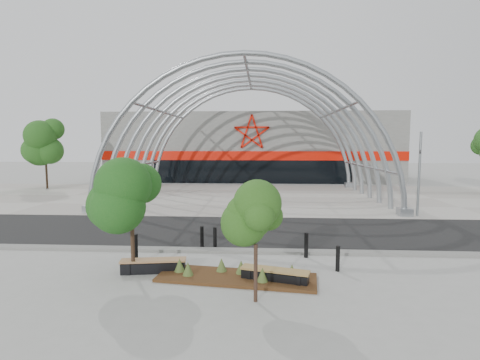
{
  "coord_description": "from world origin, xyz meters",
  "views": [
    {
      "loc": [
        1.14,
        -15.42,
        4.55
      ],
      "look_at": [
        0.0,
        4.0,
        2.6
      ],
      "focal_mm": 28.0,
      "sensor_mm": 36.0,
      "label": 1
    }
  ],
  "objects": [
    {
      "name": "bollard_3",
      "position": [
        3.85,
        -2.34,
        0.46
      ],
      "size": [
        0.15,
        0.15,
        0.91
      ],
      "primitive_type": "cylinder",
      "color": "black",
      "rests_on": "ground"
    },
    {
      "name": "planting_bed",
      "position": [
        0.25,
        -3.3,
        0.13
      ],
      "size": [
        5.45,
        2.29,
        0.56
      ],
      "color": "#3E2510",
      "rests_on": "ground"
    },
    {
      "name": "forecourt",
      "position": [
        0.0,
        15.5,
        0.02
      ],
      "size": [
        60.0,
        17.0,
        0.04
      ],
      "primitive_type": "cube",
      "color": "#A29C92",
      "rests_on": "ground"
    },
    {
      "name": "vault_canopy",
      "position": [
        0.0,
        15.5,
        0.02
      ],
      "size": [
        20.8,
        15.8,
        20.36
      ],
      "color": "#969CA0",
      "rests_on": "ground"
    },
    {
      "name": "signal_pole",
      "position": [
        10.75,
        7.95,
        2.72
      ],
      "size": [
        0.39,
        0.72,
        5.21
      ],
      "color": "gray",
      "rests_on": "ground"
    },
    {
      "name": "arena_building",
      "position": [
        0.0,
        33.45,
        3.99
      ],
      "size": [
        34.0,
        15.24,
        8.0
      ],
      "color": "slate",
      "rests_on": "ground"
    },
    {
      "name": "bench_0",
      "position": [
        -2.64,
        -2.86,
        0.23
      ],
      "size": [
        2.32,
        0.83,
        0.48
      ],
      "color": "black",
      "rests_on": "ground"
    },
    {
      "name": "bollard_4",
      "position": [
        2.92,
        -0.8,
        0.49
      ],
      "size": [
        0.16,
        0.16,
        0.99
      ],
      "primitive_type": "cylinder",
      "color": "black",
      "rests_on": "ground"
    },
    {
      "name": "street_tree_0",
      "position": [
        -3.29,
        -3.08,
        3.02
      ],
      "size": [
        1.85,
        1.85,
        4.21
      ],
      "color": "black",
      "rests_on": "ground"
    },
    {
      "name": "street_tree_1",
      "position": [
        0.98,
        -5.06,
        2.36
      ],
      "size": [
        1.39,
        1.39,
        3.28
      ],
      "color": "black",
      "rests_on": "ground"
    },
    {
      "name": "bg_tree_0",
      "position": [
        -20.0,
        20.0,
        4.64
      ],
      "size": [
        3.0,
        3.0,
        6.45
      ],
      "color": "black",
      "rests_on": "ground"
    },
    {
      "name": "ground",
      "position": [
        0.0,
        0.0,
        0.0
      ],
      "size": [
        140.0,
        140.0,
        0.0
      ],
      "primitive_type": "plane",
      "color": "#9A9A95",
      "rests_on": "ground"
    },
    {
      "name": "kerb",
      "position": [
        0.0,
        -0.25,
        0.06
      ],
      "size": [
        60.0,
        0.5,
        0.12
      ],
      "primitive_type": "cube",
      "color": "slate",
      "rests_on": "ground"
    },
    {
      "name": "bollard_2",
      "position": [
        -0.85,
        0.21,
        0.47
      ],
      "size": [
        0.15,
        0.15,
        0.93
      ],
      "primitive_type": "cylinder",
      "color": "black",
      "rests_on": "ground"
    },
    {
      "name": "bollard_0",
      "position": [
        -3.59,
        -1.95,
        0.57
      ],
      "size": [
        0.18,
        0.18,
        1.14
      ],
      "primitive_type": "cylinder",
      "color": "black",
      "rests_on": "ground"
    },
    {
      "name": "road",
      "position": [
        0.0,
        3.5,
        0.01
      ],
      "size": [
        140.0,
        7.0,
        0.02
      ],
      "primitive_type": "cube",
      "color": "black",
      "rests_on": "ground"
    },
    {
      "name": "bollard_1",
      "position": [
        -1.45,
        0.39,
        0.46
      ],
      "size": [
        0.15,
        0.15,
        0.93
      ],
      "primitive_type": "cylinder",
      "color": "black",
      "rests_on": "ground"
    },
    {
      "name": "bench_1",
      "position": [
        1.58,
        -3.6,
        0.23
      ],
      "size": [
        2.28,
        1.09,
        0.47
      ],
      "color": "black",
      "rests_on": "ground"
    }
  ]
}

